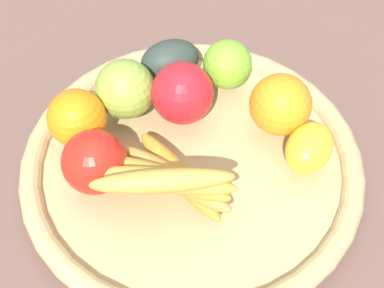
# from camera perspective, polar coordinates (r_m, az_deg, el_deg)

# --- Properties ---
(ground_plane) EXTENTS (2.40, 2.40, 0.00)m
(ground_plane) POSITION_cam_1_polar(r_m,az_deg,el_deg) (0.70, 0.00, -2.94)
(ground_plane) COLOR brown
(ground_plane) RESTS_ON ground
(basket) EXTENTS (0.42, 0.42, 0.04)m
(basket) POSITION_cam_1_polar(r_m,az_deg,el_deg) (0.68, 0.00, -2.04)
(basket) COLOR tan
(basket) RESTS_ON ground_plane
(orange_1) EXTENTS (0.09, 0.09, 0.07)m
(orange_1) POSITION_cam_1_polar(r_m,az_deg,el_deg) (0.67, -11.97, 2.67)
(orange_1) COLOR orange
(orange_1) RESTS_ON basket
(orange_0) EXTENTS (0.09, 0.09, 0.08)m
(orange_0) POSITION_cam_1_polar(r_m,az_deg,el_deg) (0.67, 9.24, 4.09)
(orange_0) COLOR orange
(orange_0) RESTS_ON basket
(banana_bunch) EXTENTS (0.14, 0.16, 0.07)m
(banana_bunch) POSITION_cam_1_polar(r_m,az_deg,el_deg) (0.60, -2.52, -3.57)
(banana_bunch) COLOR #B8862A
(banana_bunch) RESTS_ON basket
(apple_2) EXTENTS (0.11, 0.11, 0.08)m
(apple_2) POSITION_cam_1_polar(r_m,az_deg,el_deg) (0.68, -1.01, 5.33)
(apple_2) COLOR red
(apple_2) RESTS_ON basket
(apple_1) EXTENTS (0.10, 0.10, 0.08)m
(apple_1) POSITION_cam_1_polar(r_m,az_deg,el_deg) (0.69, -7.01, 5.73)
(apple_1) COLOR #86A63E
(apple_1) RESTS_ON basket
(lemon_0) EXTENTS (0.08, 0.06, 0.05)m
(lemon_0) POSITION_cam_1_polar(r_m,az_deg,el_deg) (0.65, 12.17, -0.40)
(lemon_0) COLOR yellow
(lemon_0) RESTS_ON basket
(apple_3) EXTENTS (0.11, 0.11, 0.08)m
(apple_3) POSITION_cam_1_polar(r_m,az_deg,el_deg) (0.62, -10.18, -1.86)
(apple_3) COLOR red
(apple_3) RESTS_ON basket
(apple_0) EXTENTS (0.08, 0.08, 0.07)m
(apple_0) POSITION_cam_1_polar(r_m,az_deg,el_deg) (0.73, 3.68, 8.36)
(apple_0) COLOR #76B72D
(apple_0) RESTS_ON basket
(avocado) EXTENTS (0.09, 0.10, 0.06)m
(avocado) POSITION_cam_1_polar(r_m,az_deg,el_deg) (0.74, -2.30, 8.76)
(avocado) COLOR #2C3730
(avocado) RESTS_ON basket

